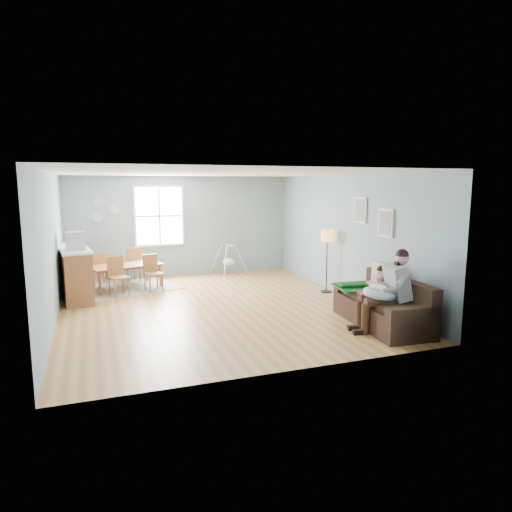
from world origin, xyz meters
name	(u,v)px	position (x,y,z in m)	size (l,w,h in m)	color
room	(214,187)	(0.00, 0.00, 2.42)	(8.40, 9.40, 3.90)	#AE6F3D
window	(159,216)	(-0.60, 3.46, 1.65)	(1.32, 0.08, 1.62)	white
pictures	(372,216)	(2.97, -1.05, 1.85)	(0.05, 1.34, 0.74)	white
wall_plates	(103,210)	(-2.00, 3.47, 1.83)	(0.67, 0.02, 0.66)	#93A8B0
sofa	(385,308)	(2.51, -2.21, 0.30)	(1.08, 2.17, 0.85)	black
green_throw	(362,287)	(2.49, -1.50, 0.54)	(0.96, 0.80, 0.04)	#124F18
beige_pillow	(381,276)	(2.78, -1.68, 0.77)	(0.14, 0.50, 0.50)	beige
father	(388,288)	(2.36, -2.49, 0.75)	(1.05, 0.56, 1.41)	gray
nursing_pillow	(379,294)	(2.19, -2.48, 0.66)	(0.55, 0.55, 0.15)	silver
infant	(378,288)	(2.19, -2.44, 0.75)	(0.21, 0.40, 0.14)	silver
toddler	(376,284)	(2.45, -2.00, 0.71)	(0.53, 0.30, 0.81)	white
floor_lamp	(327,241)	(2.76, 0.38, 1.20)	(0.29, 0.29, 1.46)	black
storage_cube	(382,306)	(2.69, -1.88, 0.24)	(0.53, 0.50, 0.47)	white
rug	(126,288)	(-1.60, 2.35, 0.01)	(2.32, 1.77, 0.01)	gray
dining_table	(126,277)	(-1.60, 2.35, 0.29)	(1.65, 0.92, 0.58)	brown
chair_sw	(117,274)	(-1.82, 1.67, 0.50)	(0.51, 0.51, 0.88)	olive
chair_se	(152,270)	(-1.02, 1.93, 0.48)	(0.47, 0.47, 0.85)	olive
chair_nw	(99,268)	(-2.19, 2.77, 0.46)	(0.44, 0.44, 0.83)	olive
chair_ne	(132,263)	(-1.38, 3.02, 0.51)	(0.52, 0.52, 0.90)	olive
counter	(75,272)	(-2.70, 1.79, 0.57)	(0.81, 2.06, 1.12)	brown
monitor	(75,241)	(-2.64, 1.41, 1.31)	(0.41, 0.38, 0.38)	silver
baby_swing	(229,261)	(1.20, 3.10, 0.38)	(1.01, 1.02, 0.84)	silver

